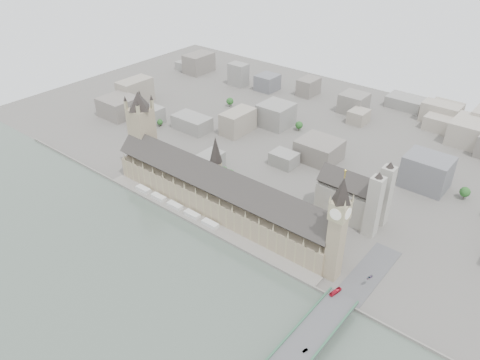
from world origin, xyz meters
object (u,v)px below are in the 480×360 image
Objects in this scene: westminster_bridge at (293,359)px; car_approach at (370,277)px; westminster_abbey at (353,197)px; palace_of_westminster at (220,193)px; red_bus_north at (335,292)px; car_silver at (305,350)px; victoria_tower at (142,129)px; elizabeth_tower at (338,222)px.

car_approach reaches higher than westminster_bridge.
palace_of_westminster is at bearing -145.83° from westminster_abbey.
palace_of_westminster is 22.35× the size of red_bus_north.
westminster_bridge is 27.41× the size of red_bus_north.
westminster_abbey is 5.73× the size of red_bus_north.
car_approach is at bearing -53.80° from westminster_abbey.
car_approach is at bearing 104.97° from car_silver.
red_bus_north is at bearing 95.40° from westminster_bridge.
westminster_abbey is 99.21m from car_approach.
westminster_bridge is at bearing -33.49° from palace_of_westminster.
westminster_bridge is 190.56m from westminster_abbey.
car_approach is at bearing -2.02° from victoria_tower.
palace_of_westminster reaches higher than red_bus_north.
westminster_bridge is (162.00, -107.20, -17.58)m from palace_of_westminster.
westminster_abbey is (110.92, 75.30, 2.38)m from palace_of_westminster.
victoria_tower is 284.11m from red_bus_north.
car_silver is (55.53, -174.88, -14.11)m from westminster_abbey.
victoria_tower is (-260.00, 18.00, -2.88)m from elizabeth_tower.
palace_of_westminster is 47.29× the size of car_approach.
westminster_abbey is (232.92, 69.00, -30.12)m from victoria_tower.
car_approach is (168.93, -3.95, -11.64)m from palace_of_westminster.
car_approach is (13.54, 33.29, -0.84)m from red_bus_north.
palace_of_westminster is at bearing 146.51° from westminster_bridge.
palace_of_westminster is 142.94m from elizabeth_tower.
westminster_abbey reaches higher than palace_of_westminster.
car_silver is at bearing 59.70° from westminster_bridge.
palace_of_westminster is 60.93× the size of car_silver.
car_silver is at bearing -72.38° from westminster_abbey.
car_approach is at bearing 86.16° from westminster_bridge.
car_silver is at bearing -72.06° from elizabeth_tower.
elizabeth_tower reaches higher than car_approach.
car_approach is (58.00, -79.25, -14.02)m from westminster_abbey.
victoria_tower is 309.91m from westminster_bridge.
car_silver is 0.78× the size of car_approach.
victoria_tower reaches higher than palace_of_westminster.
car_approach is at bearing -1.34° from palace_of_westminster.
victoria_tower is at bearing -165.77° from car_approach.
elizabeth_tower is 0.33× the size of westminster_bridge.
palace_of_westminster reaches higher than westminster_bridge.
elizabeth_tower reaches higher than car_silver.
red_bus_north is (155.39, -37.25, -10.80)m from palace_of_westminster.
red_bus_north is at bearing -68.44° from westminster_abbey.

